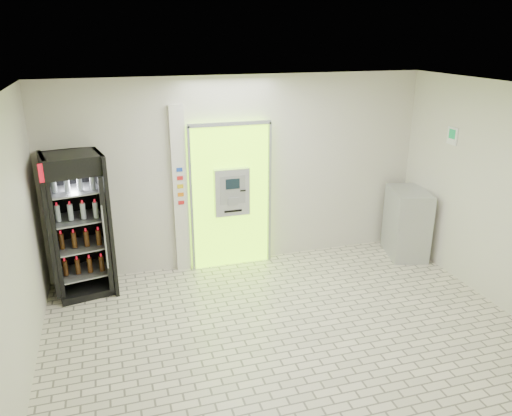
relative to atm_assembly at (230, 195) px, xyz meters
name	(u,v)px	position (x,y,z in m)	size (l,w,h in m)	color
ground	(296,343)	(0.20, -2.41, -1.17)	(6.00, 6.00, 0.00)	#BFB69E
room_shell	(300,201)	(0.20, -2.41, 0.67)	(6.00, 6.00, 6.00)	beige
atm_assembly	(230,195)	(0.00, 0.00, 0.00)	(1.30, 0.24, 2.33)	#99FF11
pillar	(180,191)	(-0.78, 0.04, 0.13)	(0.22, 0.11, 2.60)	silver
beverage_cooler	(79,227)	(-2.26, -0.26, -0.19)	(0.89, 0.85, 2.05)	black
steel_cabinet	(407,223)	(2.90, -0.51, -0.60)	(0.78, 0.97, 1.14)	#AFB2B7
exit_sign	(452,136)	(3.19, -1.01, 0.95)	(0.02, 0.22, 0.26)	white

